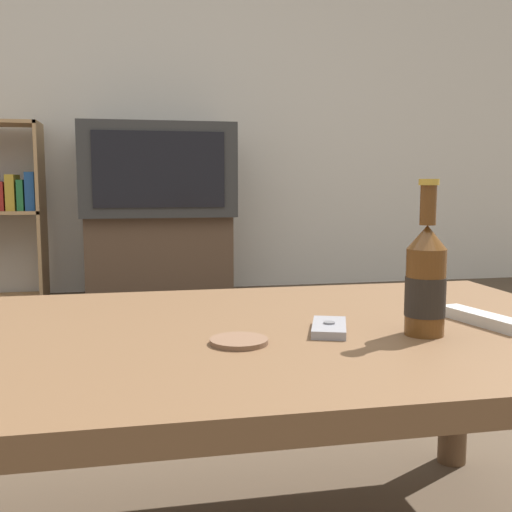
# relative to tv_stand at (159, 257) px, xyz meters

# --- Properties ---
(back_wall) EXTENTS (8.00, 0.05, 2.60)m
(back_wall) POSITION_rel_tv_stand_xyz_m (0.01, 0.31, 1.05)
(back_wall) COLOR beige
(back_wall) RESTS_ON ground_plane
(coffee_table) EXTENTS (1.37, 0.78, 0.45)m
(coffee_table) POSITION_rel_tv_stand_xyz_m (0.01, -2.72, 0.14)
(coffee_table) COLOR brown
(coffee_table) RESTS_ON ground_plane
(tv_stand) EXTENTS (0.86, 0.47, 0.51)m
(tv_stand) POSITION_rel_tv_stand_xyz_m (0.00, 0.00, 0.00)
(tv_stand) COLOR #4C3828
(tv_stand) RESTS_ON ground_plane
(television) EXTENTS (0.89, 0.60, 0.54)m
(television) POSITION_rel_tv_stand_xyz_m (0.00, -0.00, 0.53)
(television) COLOR #2D2D2D
(television) RESTS_ON tv_stand
(bookshelf) EXTENTS (0.43, 0.30, 1.06)m
(bookshelf) POSITION_rel_tv_stand_xyz_m (-0.89, 0.09, 0.32)
(bookshelf) COLOR tan
(bookshelf) RESTS_ON ground_plane
(beer_bottle) EXTENTS (0.07, 0.07, 0.25)m
(beer_bottle) POSITION_rel_tv_stand_xyz_m (0.33, -2.82, 0.29)
(beer_bottle) COLOR #563314
(beer_bottle) RESTS_ON coffee_table
(cell_phone) EXTENTS (0.09, 0.13, 0.02)m
(cell_phone) POSITION_rel_tv_stand_xyz_m (0.18, -2.77, 0.21)
(cell_phone) COLOR gray
(cell_phone) RESTS_ON coffee_table
(remote_control) EXTENTS (0.08, 0.18, 0.02)m
(remote_control) POSITION_rel_tv_stand_xyz_m (0.46, -2.77, 0.21)
(remote_control) COLOR beige
(remote_control) RESTS_ON coffee_table
(coaster) EXTENTS (0.09, 0.09, 0.01)m
(coaster) POSITION_rel_tv_stand_xyz_m (0.02, -2.81, 0.20)
(coaster) COLOR brown
(coaster) RESTS_ON coffee_table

